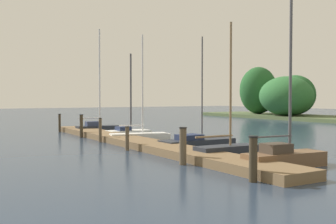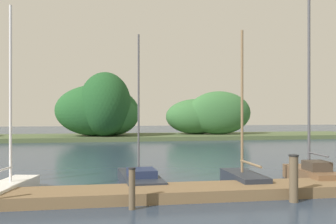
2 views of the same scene
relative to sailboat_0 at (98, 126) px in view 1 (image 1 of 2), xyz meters
name	(u,v)px [view 1 (image 1 of 2)]	position (x,y,z in m)	size (l,w,h in m)	color
dock_pier	(136,142)	(8.76, -1.22, -0.32)	(22.71, 1.80, 0.35)	brown
sailboat_0	(98,126)	(0.00, 0.00, 0.00)	(1.06, 3.22, 7.53)	#232833
sailboat_1	(129,131)	(3.57, 0.83, -0.17)	(1.41, 3.02, 5.46)	white
sailboat_2	(141,135)	(6.64, 0.16, -0.18)	(1.63, 3.65, 6.26)	white
sailboat_3	(199,142)	(11.04, 1.27, -0.23)	(1.41, 4.33, 5.68)	#232833
sailboat_4	(229,149)	(14.73, 0.24, -0.15)	(1.00, 3.18, 5.74)	#232833
sailboat_5	(287,154)	(17.63, 0.60, -0.03)	(1.29, 3.51, 8.15)	brown
mooring_piling_0	(60,123)	(-1.70, -2.34, 0.18)	(0.20, 0.20, 1.35)	#3D3323
mooring_piling_1	(81,126)	(3.07, -2.30, 0.24)	(0.24, 0.24, 1.47)	#3D3323
mooring_piling_2	(100,130)	(6.35, -2.29, 0.20)	(0.19, 0.19, 1.39)	brown
mooring_piling_3	(127,138)	(10.42, -2.50, 0.09)	(0.21, 0.21, 1.17)	brown
mooring_piling_4	(183,146)	(15.32, -2.45, 0.22)	(0.31, 0.31, 1.43)	brown
mooring_piling_5	(253,159)	(19.06, -2.33, 0.21)	(0.29, 0.29, 1.40)	#3D3323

